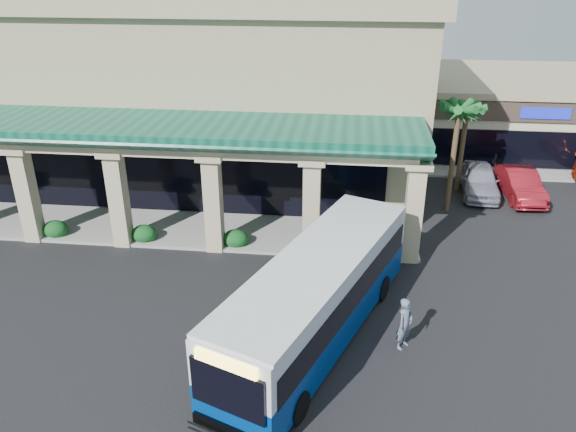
% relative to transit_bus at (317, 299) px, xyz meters
% --- Properties ---
extents(ground, '(110.00, 110.00, 0.00)m').
position_rel_transit_bus_xyz_m(ground, '(-2.19, 1.00, -1.66)').
color(ground, black).
extents(main_building, '(30.80, 14.80, 11.35)m').
position_rel_transit_bus_xyz_m(main_building, '(-10.19, 17.00, 4.01)').
color(main_building, tan).
rests_on(main_building, ground).
extents(arcade, '(30.00, 6.20, 5.70)m').
position_rel_transit_bus_xyz_m(arcade, '(-10.19, 7.80, 1.19)').
color(arcade, '#0C4B3A').
rests_on(arcade, ground).
extents(strip_mall, '(22.50, 12.50, 4.90)m').
position_rel_transit_bus_xyz_m(strip_mall, '(15.81, 25.00, 0.79)').
color(strip_mall, beige).
rests_on(strip_mall, ground).
extents(palm_0, '(2.40, 2.40, 6.60)m').
position_rel_transit_bus_xyz_m(palm_0, '(6.31, 12.00, 1.64)').
color(palm_0, '#175621').
rests_on(palm_0, ground).
extents(palm_1, '(2.40, 2.40, 5.80)m').
position_rel_transit_bus_xyz_m(palm_1, '(7.31, 15.00, 1.24)').
color(palm_1, '#175621').
rests_on(palm_1, ground).
extents(broadleaf_tree, '(2.60, 2.60, 4.81)m').
position_rel_transit_bus_xyz_m(broadleaf_tree, '(5.31, 20.00, 0.74)').
color(broadleaf_tree, '#0F4417').
rests_on(broadleaf_tree, ground).
extents(transit_bus, '(6.96, 12.09, 3.33)m').
position_rel_transit_bus_xyz_m(transit_bus, '(0.00, 0.00, 0.00)').
color(transit_bus, navy).
rests_on(transit_bus, ground).
extents(pedestrian, '(0.81, 0.86, 1.97)m').
position_rel_transit_bus_xyz_m(pedestrian, '(3.09, -0.20, -0.68)').
color(pedestrian, slate).
rests_on(pedestrian, ground).
extents(car_silver, '(2.40, 5.10, 1.69)m').
position_rel_transit_bus_xyz_m(car_silver, '(8.46, 14.58, -0.82)').
color(car_silver, '#AAA9BC').
rests_on(car_silver, ground).
extents(car_white, '(1.98, 5.02, 1.63)m').
position_rel_transit_bus_xyz_m(car_white, '(10.65, 14.23, -0.85)').
color(car_white, maroon).
rests_on(car_white, ground).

